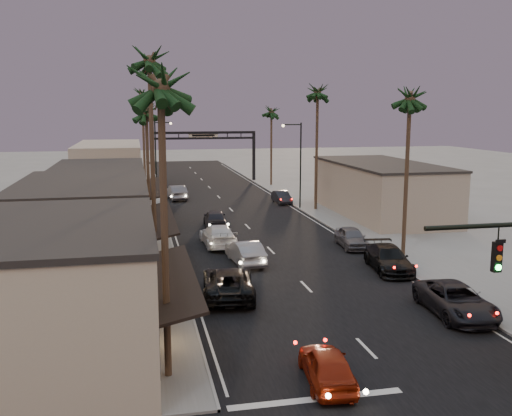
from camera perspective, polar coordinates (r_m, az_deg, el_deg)
name	(u,v)px	position (r m, az deg, el deg)	size (l,w,h in m)	color
ground	(241,220)	(53.78, -1.47, -1.24)	(200.00, 200.00, 0.00)	slate
road	(233,211)	(58.62, -2.36, -0.32)	(14.00, 120.00, 0.02)	black
sidewalk_left	(138,203)	(64.73, -11.72, 0.49)	(5.00, 92.00, 0.12)	slate
sidewalk_right	(302,198)	(67.47, 4.63, 1.03)	(5.00, 92.00, 0.12)	slate
storefront_near	(56,293)	(25.31, -19.39, -8.04)	(8.00, 12.00, 5.50)	#BFB092
storefront_mid	(84,227)	(38.81, -16.80, -1.80)	(8.00, 14.00, 5.50)	gray
storefront_far	(99,195)	(54.59, -15.42, 1.24)	(8.00, 16.00, 5.00)	#BFB092
storefront_dist	(109,166)	(77.34, -14.45, 4.06)	(8.00, 20.00, 6.00)	gray
building_right	(381,190)	(57.53, 12.37, 1.78)	(8.00, 18.00, 5.00)	gray
arch	(203,144)	(82.61, -5.29, 6.43)	(15.20, 0.40, 7.27)	black
streetlight_right	(298,158)	(59.46, 4.22, 4.98)	(2.13, 0.30, 9.00)	black
streetlight_left	(158,152)	(70.15, -9.78, 5.58)	(2.13, 0.30, 9.00)	black
palm_la	(160,76)	(20.98, -9.56, 12.91)	(3.20, 3.20, 13.20)	#38281C
palm_lb	(149,54)	(34.08, -10.63, 14.88)	(3.20, 3.20, 15.20)	#38281C
palm_lc	(146,107)	(47.93, -10.94, 9.84)	(3.20, 3.20, 12.20)	#38281C
palm_ld	(142,91)	(66.97, -11.32, 11.42)	(3.20, 3.20, 14.20)	#38281C
palm_ra	(410,92)	(40.26, 15.17, 11.13)	(3.20, 3.20, 13.20)	#38281C
palm_rb	(318,88)	(58.83, 6.19, 11.80)	(3.20, 3.20, 14.20)	#38281C
palm_rc	(271,109)	(78.06, 1.55, 9.90)	(3.20, 3.20, 12.20)	#38281C
palm_far	(142,102)	(89.94, -11.30, 10.32)	(3.20, 3.20, 13.20)	#38281C
oncoming_red	(327,365)	(22.53, 7.12, -15.36)	(1.67, 4.15, 1.41)	maroon
oncoming_pickup	(228,282)	(31.87, -2.81, -7.44)	(2.74, 5.95, 1.65)	black
oncoming_silver	(245,252)	(38.59, -1.08, -4.43)	(1.68, 4.82, 1.59)	gray
oncoming_white	(218,235)	(43.69, -3.82, -2.74)	(2.28, 5.60, 1.63)	silver
oncoming_dgrey	(215,219)	(50.45, -4.13, -1.06)	(1.90, 4.73, 1.61)	black
oncoming_grey_far	(177,192)	(66.77, -7.91, 1.55)	(1.77, 5.07, 1.67)	#58575D
curbside_near	(456,300)	(30.82, 19.35, -8.69)	(2.59, 5.63, 1.56)	black
curbside_black	(388,259)	(37.89, 13.11, -4.96)	(2.22, 5.45, 1.58)	black
curbside_grey	(352,237)	(43.68, 9.54, -2.92)	(1.80, 4.49, 1.53)	#515156
curbside_far	(282,197)	(63.54, 2.58, 1.08)	(1.45, 4.15, 1.37)	black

